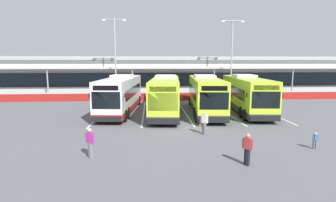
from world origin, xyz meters
The scene contains 18 objects.
ground_plane centered at (0.00, 0.00, 0.00)m, with size 200.00×200.00×0.00m, color #56565B.
terminal_building centered at (0.00, 26.91, 3.01)m, with size 70.00×13.00×6.00m.
red_barrier_wall centered at (0.00, 14.50, 0.56)m, with size 60.00×0.40×1.10m.
coach_bus_leftmost centered at (-6.50, 6.52, 1.79)m, with size 3.79×12.32×3.78m.
coach_bus_left_centre centered at (-2.00, 5.40, 1.79)m, with size 3.79×12.32×3.78m.
coach_bus_centre centered at (2.05, 5.69, 1.79)m, with size 3.79×12.32×3.78m.
coach_bus_right_centre centered at (6.35, 5.94, 1.79)m, with size 3.79×12.32×3.78m.
bay_stripe_far_west centered at (-8.40, 6.00, 0.00)m, with size 0.14×13.00×0.01m, color silver.
bay_stripe_west centered at (-4.20, 6.00, 0.00)m, with size 0.14×13.00×0.01m, color silver.
bay_stripe_mid_west centered at (0.00, 6.00, 0.00)m, with size 0.14×13.00×0.01m, color silver.
bay_stripe_centre centered at (4.20, 6.00, 0.00)m, with size 0.14×13.00×0.01m, color silver.
bay_stripe_mid_east centered at (8.40, 6.00, 0.00)m, with size 0.14×13.00×0.01m, color silver.
pedestrian_with_handbag centered at (0.30, -2.52, 0.86)m, with size 0.60×0.54×1.62m.
pedestrian_in_dark_coat centered at (1.31, -8.31, 0.87)m, with size 0.44×0.45×1.62m.
pedestrian_child centered at (6.20, -6.17, 0.54)m, with size 0.33×0.18×1.00m.
pedestrian_near_bin centered at (-6.70, -6.76, 0.87)m, with size 0.50×0.41×1.62m.
lamp_post_west centered at (-8.34, 16.99, 6.29)m, with size 3.24×0.28×11.00m.
lamp_post_centre centered at (8.15, 17.15, 6.29)m, with size 3.24×0.28×11.00m.
Camera 1 is at (-3.42, -20.64, 5.09)m, focal length 28.31 mm.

